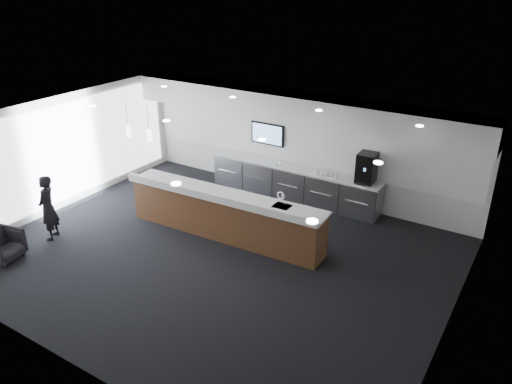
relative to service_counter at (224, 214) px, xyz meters
The scene contains 24 objects.
ground 1.09m from the service_counter, 66.89° to the right, with size 10.00×10.00×0.00m, color black.
ceiling 2.60m from the service_counter, 66.89° to the right, with size 10.00×8.00×0.02m, color black.
back_wall 3.30m from the service_counter, 83.42° to the left, with size 10.00×0.02×3.00m, color silver.
left_wall 4.80m from the service_counter, 169.59° to the right, with size 0.02×8.00×3.00m, color silver.
right_wall 5.51m from the service_counter, ahead, with size 0.02×8.00×3.00m, color silver.
soffit_bulkhead 3.42m from the service_counter, 82.33° to the left, with size 10.00×0.90×0.70m, color white.
alcove_panel 3.30m from the service_counter, 83.35° to the left, with size 9.80×0.06×1.40m, color white.
window_blinds_wall 4.77m from the service_counter, 169.51° to the right, with size 0.04×7.36×2.55m, color white.
back_credenza 2.81m from the service_counter, 82.58° to the left, with size 5.06×0.66×0.95m.
wall_tv 3.30m from the service_counter, 101.77° to the left, with size 1.05×0.08×0.62m.
pendant_left 2.64m from the service_counter, behind, with size 0.12×0.12×0.30m, color beige.
pendant_right 3.21m from the service_counter, behind, with size 0.12×0.12×0.30m, color beige.
ceiling_can_lights 2.57m from the service_counter, 66.89° to the right, with size 7.00×5.00×0.02m, color white, non-canonical shape.
service_counter is the anchor object (origin of this frame).
coffee_machine 3.80m from the service_counter, 49.33° to the left, with size 0.46×0.58×0.78m.
info_sign_left 2.70m from the service_counter, 90.95° to the left, with size 0.15×0.02×0.21m, color white.
info_sign_right 3.07m from the service_counter, 62.00° to the left, with size 0.17×0.02×0.22m, color white.
armchair 5.00m from the service_counter, 135.74° to the right, with size 0.73×0.75×0.68m, color black.
lounge_guest 4.15m from the service_counter, 146.49° to the right, with size 0.58×0.38×1.60m, color black.
cup_0 3.20m from the service_counter, 57.70° to the left, with size 0.10×0.10×0.10m, color white.
cup_1 3.13m from the service_counter, 59.89° to the left, with size 0.10×0.10×0.10m, color white.
cup_2 3.06m from the service_counter, 62.17° to the left, with size 0.10×0.10×0.10m, color white.
cup_3 3.00m from the service_counter, 64.56° to the left, with size 0.10×0.10×0.10m, color white.
cup_4 2.95m from the service_counter, 67.05° to the left, with size 0.10×0.10×0.10m, color white.
Camera 1 is at (5.93, -7.74, 5.99)m, focal length 35.00 mm.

